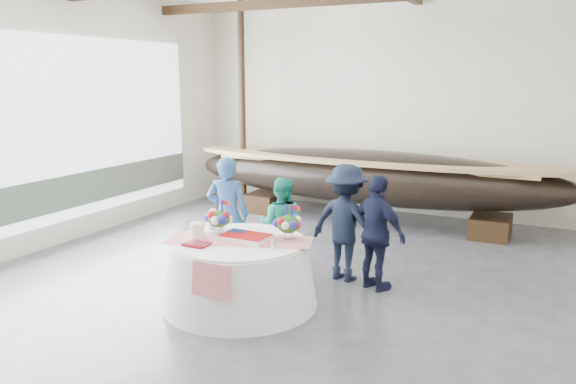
% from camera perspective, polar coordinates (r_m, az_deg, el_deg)
% --- Properties ---
extents(floor, '(10.00, 12.00, 0.01)m').
position_cam_1_polar(floor, '(7.10, 0.11, -12.52)').
color(floor, '#3D3D42').
rests_on(floor, ground).
extents(wall_back, '(10.00, 0.02, 4.50)m').
position_cam_1_polar(wall_back, '(12.17, 12.85, 8.28)').
color(wall_back, silver).
rests_on(wall_back, ground).
extents(open_bay, '(0.03, 7.00, 3.20)m').
position_cam_1_polar(open_bay, '(10.42, -22.52, 4.82)').
color(open_bay, silver).
rests_on(open_bay, ground).
extents(longboat_display, '(7.88, 1.58, 1.48)m').
position_cam_1_polar(longboat_display, '(11.31, 8.20, 1.54)').
color(longboat_display, black).
rests_on(longboat_display, ground).
extents(banquet_table, '(2.01, 2.01, 0.86)m').
position_cam_1_polar(banquet_table, '(7.33, -4.91, -8.13)').
color(banquet_table, white).
rests_on(banquet_table, ground).
extents(tabletop_items, '(1.93, 1.13, 0.40)m').
position_cam_1_polar(tabletop_items, '(7.30, -4.41, -3.47)').
color(tabletop_items, red).
rests_on(tabletop_items, banquet_table).
extents(guest_woman_blue, '(0.74, 0.60, 1.75)m').
position_cam_1_polar(guest_woman_blue, '(8.49, -6.15, -2.25)').
color(guest_woman_blue, '#294F83').
rests_on(guest_woman_blue, ground).
extents(guest_woman_teal, '(0.80, 0.68, 1.44)m').
position_cam_1_polar(guest_woman_teal, '(8.45, -0.68, -3.33)').
color(guest_woman_teal, '#1C9578').
rests_on(guest_woman_teal, ground).
extents(guest_man_left, '(1.17, 0.78, 1.69)m').
position_cam_1_polar(guest_man_left, '(8.11, 5.91, -3.11)').
color(guest_man_left, black).
rests_on(guest_man_left, ground).
extents(guest_man_right, '(1.02, 0.75, 1.62)m').
position_cam_1_polar(guest_man_right, '(7.78, 9.04, -4.15)').
color(guest_man_right, black).
rests_on(guest_man_right, ground).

